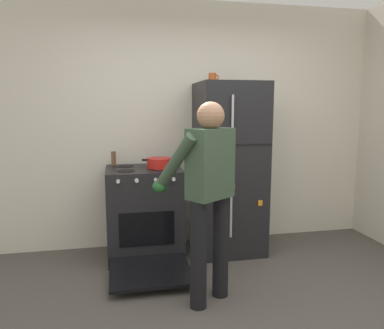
{
  "coord_description": "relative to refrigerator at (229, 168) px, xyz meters",
  "views": [
    {
      "loc": [
        -0.81,
        -2.19,
        1.56
      ],
      "look_at": [
        -0.09,
        1.32,
        1.0
      ],
      "focal_mm": 34.53,
      "sensor_mm": 36.0,
      "label": 1
    }
  ],
  "objects": [
    {
      "name": "kitchen_wall_back",
      "position": [
        -0.37,
        0.38,
        0.44
      ],
      "size": [
        6.0,
        0.1,
        2.7
      ],
      "primitive_type": "cube",
      "color": "silver",
      "rests_on": "ground"
    },
    {
      "name": "refrigerator",
      "position": [
        0.0,
        0.0,
        0.0
      ],
      "size": [
        0.68,
        0.72,
        1.81
      ],
      "color": "black",
      "rests_on": "ground"
    },
    {
      "name": "red_pot",
      "position": [
        -0.75,
        -0.05,
        0.09
      ],
      "size": [
        0.36,
        0.26,
        0.1
      ],
      "color": "red",
      "rests_on": "stove_range"
    },
    {
      "name": "pepper_mill",
      "position": [
        -1.21,
        0.2,
        0.11
      ],
      "size": [
        0.05,
        0.05,
        0.15
      ],
      "primitive_type": "cylinder",
      "color": "brown",
      "rests_on": "stove_range"
    },
    {
      "name": "coffee_mug",
      "position": [
        -0.18,
        0.05,
        0.95
      ],
      "size": [
        0.11,
        0.08,
        0.1
      ],
      "color": "#B24C1E",
      "rests_on": "refrigerator"
    },
    {
      "name": "stove_range",
      "position": [
        -0.91,
        -0.02,
        -0.45
      ],
      "size": [
        0.76,
        1.24,
        0.94
      ],
      "color": "black",
      "rests_on": "ground"
    },
    {
      "name": "person_cook",
      "position": [
        -0.5,
        -1.02,
        0.05
      ],
      "size": [
        0.65,
        0.69,
        1.6
      ],
      "color": "black",
      "rests_on": "ground"
    }
  ]
}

